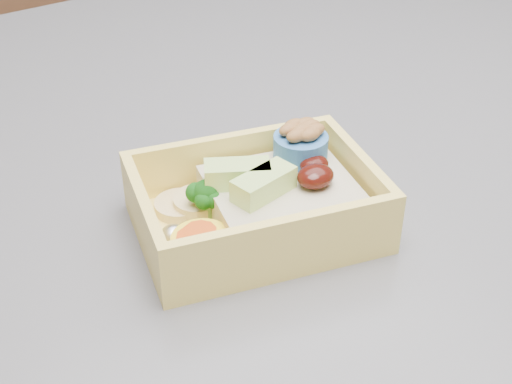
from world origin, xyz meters
TOP-DOWN VIEW (x-y plane):
  - bento_box at (-0.03, -0.20)m, footprint 0.19×0.15m

SIDE VIEW (x-z plane):
  - bento_box at x=-0.03m, z-range 0.91..0.97m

